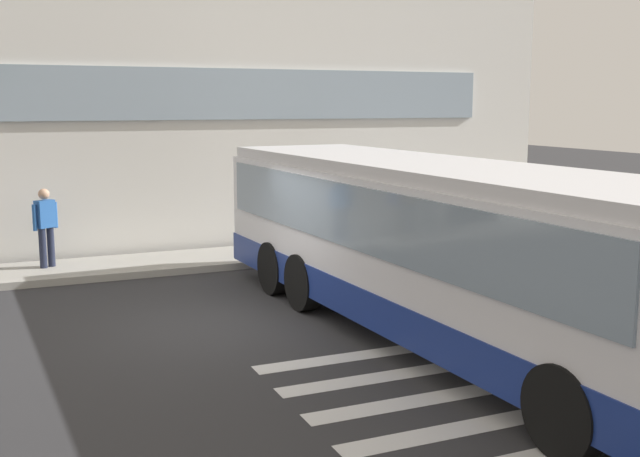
% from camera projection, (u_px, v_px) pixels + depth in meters
% --- Properties ---
extents(ground_plane, '(80.00, 90.00, 0.02)m').
position_uv_depth(ground_plane, '(220.00, 324.00, 12.63)').
color(ground_plane, '#2B2B2D').
rests_on(ground_plane, ground).
extents(bay_paint_stripes, '(4.40, 3.96, 0.01)m').
position_uv_depth(bay_paint_stripes, '(467.00, 392.00, 9.61)').
color(bay_paint_stripes, silver).
rests_on(bay_paint_stripes, ground).
extents(terminal_building, '(23.58, 13.80, 8.16)m').
position_uv_depth(terminal_building, '(83.00, 86.00, 22.24)').
color(terminal_building, silver).
rests_on(terminal_building, ground).
extents(boarding_curb, '(25.78, 2.00, 0.15)m').
position_uv_depth(boarding_curb, '(160.00, 263.00, 16.97)').
color(boarding_curb, '#9E9B93').
rests_on(boarding_curb, ground).
extents(bus_main_foreground, '(3.15, 11.92, 2.70)m').
position_uv_depth(bus_main_foreground, '(443.00, 254.00, 11.53)').
color(bus_main_foreground, silver).
rests_on(bus_main_foreground, ground).
extents(passenger_at_curb_edge, '(0.52, 0.38, 1.68)m').
position_uv_depth(passenger_at_curb_edge, '(45.00, 224.00, 16.10)').
color(passenger_at_curb_edge, '#1E2338').
rests_on(passenger_at_curb_edge, boarding_curb).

